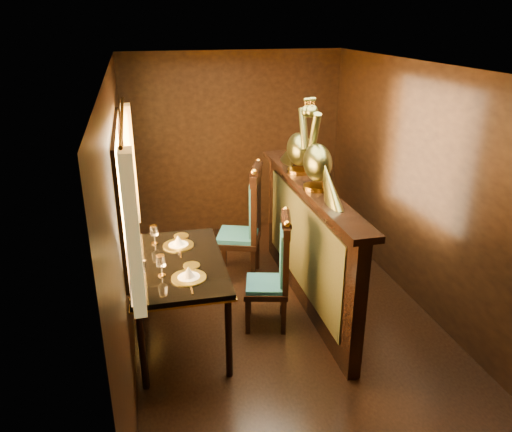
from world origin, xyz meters
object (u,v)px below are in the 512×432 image
(dining_table, at_px, (177,269))
(chair_right, at_px, (249,220))
(peacock_left, at_px, (318,146))
(chair_left, at_px, (277,268))
(peacock_right, at_px, (300,135))

(dining_table, distance_m, chair_right, 1.40)
(chair_right, distance_m, peacock_left, 1.45)
(chair_left, relative_size, peacock_left, 1.43)
(dining_table, bearing_deg, chair_left, 2.17)
(peacock_left, bearing_deg, chair_left, -160.94)
(chair_left, height_order, peacock_left, peacock_left)
(chair_left, distance_m, peacock_left, 1.24)
(chair_right, height_order, peacock_left, peacock_left)
(dining_table, distance_m, peacock_right, 1.85)
(peacock_left, bearing_deg, dining_table, -173.18)
(chair_left, height_order, chair_right, chair_right)
(chair_left, bearing_deg, peacock_right, 73.74)
(dining_table, relative_size, chair_left, 1.18)
(chair_right, bearing_deg, peacock_left, -42.26)
(peacock_left, distance_m, peacock_right, 0.55)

